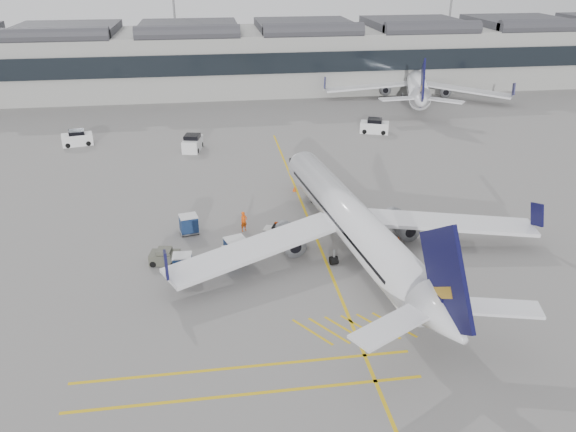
{
  "coord_description": "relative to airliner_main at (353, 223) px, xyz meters",
  "views": [
    {
      "loc": [
        0.67,
        -38.76,
        24.31
      ],
      "look_at": [
        6.85,
        3.89,
        4.0
      ],
      "focal_mm": 35.0,
      "sensor_mm": 36.0,
      "label": 1
    }
  ],
  "objects": [
    {
      "name": "baggage_cart_c",
      "position": [
        -14.83,
        -1.65,
        -1.95
      ],
      "size": [
        1.72,
        1.44,
        1.74
      ],
      "rotation": [
        0.0,
        0.0,
        -0.05
      ],
      "color": "gray",
      "rests_on": "ground"
    },
    {
      "name": "baggage_cart_d",
      "position": [
        -14.44,
        5.74,
        -1.89
      ],
      "size": [
        2.02,
        1.78,
        1.85
      ],
      "rotation": [
        0.0,
        0.0,
        0.21
      ],
      "color": "gray",
      "rests_on": "ground"
    },
    {
      "name": "safety_cone_nose",
      "position": [
        -2.92,
        14.59,
        -2.59
      ],
      "size": [
        0.41,
        0.41,
        0.57
      ],
      "primitive_type": "cone",
      "color": "#F24C0A",
      "rests_on": "ground"
    },
    {
      "name": "ramp_agent_a",
      "position": [
        -9.23,
        5.52,
        -1.89
      ],
      "size": [
        0.87,
        0.81,
        1.99
      ],
      "primitive_type": "imported",
      "rotation": [
        0.0,
        0.0,
        0.61
      ],
      "color": "#EE4F0C",
      "rests_on": "ground"
    },
    {
      "name": "service_van_right",
      "position": [
        12.29,
        35.19,
        -1.93
      ],
      "size": [
        4.59,
        3.34,
        2.12
      ],
      "rotation": [
        0.0,
        0.0,
        -0.34
      ],
      "color": "white",
      "rests_on": "ground"
    },
    {
      "name": "baggage_cart_b",
      "position": [
        -10.79,
        -0.97,
        -1.99
      ],
      "size": [
        1.65,
        1.38,
        1.67
      ],
      "rotation": [
        0.0,
        0.0,
        0.05
      ],
      "color": "gray",
      "rests_on": "ground"
    },
    {
      "name": "ground",
      "position": [
        -12.64,
        -4.09,
        -2.88
      ],
      "size": [
        220.0,
        220.0,
        0.0
      ],
      "primitive_type": "plane",
      "color": "gray",
      "rests_on": "ground"
    },
    {
      "name": "light_masts",
      "position": [
        -14.31,
        81.91,
        11.61
      ],
      "size": [
        113.0,
        0.6,
        25.45
      ],
      "color": "slate",
      "rests_on": "ground"
    },
    {
      "name": "airliner_far",
      "position": [
        25.67,
        54.84,
        -0.02
      ],
      "size": [
        32.01,
        35.51,
        9.74
      ],
      "rotation": [
        0.0,
        0.0,
        -0.3
      ],
      "color": "white",
      "rests_on": "ground"
    },
    {
      "name": "terminal",
      "position": [
        -12.64,
        67.83,
        3.26
      ],
      "size": [
        200.0,
        20.45,
        12.4
      ],
      "color": "#9E9E99",
      "rests_on": "ground"
    },
    {
      "name": "ramp_agent_b",
      "position": [
        -6.43,
        3.31,
        -1.98
      ],
      "size": [
        1.11,
        1.04,
        1.8
      ],
      "primitive_type": "imported",
      "rotation": [
        0.0,
        0.0,
        3.7
      ],
      "color": "#F24F0C",
      "rests_on": "ground"
    },
    {
      "name": "belt_loader",
      "position": [
        -6.28,
        2.68,
        -2.38
      ],
      "size": [
        4.33,
        2.75,
        1.73
      ],
      "rotation": [
        0.0,
        0.0,
        -0.41
      ],
      "color": "beige",
      "rests_on": "ground"
    },
    {
      "name": "safety_cone_engine",
      "position": [
        4.78,
        1.3,
        -2.62
      ],
      "size": [
        0.38,
        0.38,
        0.53
      ],
      "primitive_type": "cone",
      "color": "#F24C0A",
      "rests_on": "ground"
    },
    {
      "name": "airliner_main",
      "position": [
        0.0,
        0.0,
        0.0
      ],
      "size": [
        33.47,
        36.78,
        9.8
      ],
      "rotation": [
        0.0,
        0.0,
        0.13
      ],
      "color": "white",
      "rests_on": "ground"
    },
    {
      "name": "service_van_left",
      "position": [
        -30.16,
        35.41,
        -1.95
      ],
      "size": [
        4.39,
        2.86,
        2.08
      ],
      "rotation": [
        0.0,
        0.0,
        0.22
      ],
      "color": "white",
      "rests_on": "ground"
    },
    {
      "name": "apron_markings",
      "position": [
        -2.64,
        5.91,
        -2.88
      ],
      "size": [
        0.25,
        60.0,
        0.01
      ],
      "primitive_type": "cube",
      "color": "gold",
      "rests_on": "ground"
    },
    {
      "name": "baggage_cart_a",
      "position": [
        -10.34,
        0.22,
        -1.84
      ],
      "size": [
        2.23,
        2.02,
        1.95
      ],
      "rotation": [
        0.0,
        0.0,
        0.32
      ],
      "color": "gray",
      "rests_on": "ground"
    },
    {
      "name": "pushback_tug",
      "position": [
        -16.42,
        0.26,
        -2.26
      ],
      "size": [
        2.69,
        1.9,
        1.39
      ],
      "rotation": [
        0.0,
        0.0,
        -0.17
      ],
      "color": "#4D4E42",
      "rests_on": "ground"
    },
    {
      "name": "service_van_mid",
      "position": [
        -14.3,
        30.91,
        -1.93
      ],
      "size": [
        2.92,
        4.49,
        2.13
      ],
      "rotation": [
        0.0,
        0.0,
        1.35
      ],
      "color": "white",
      "rests_on": "ground"
    }
  ]
}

